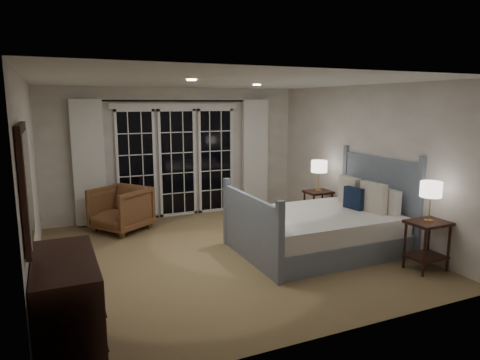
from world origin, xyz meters
name	(u,v)px	position (x,y,z in m)	size (l,w,h in m)	color
floor	(225,254)	(0.00, 0.00, 0.00)	(5.00, 5.00, 0.00)	olive
ceiling	(224,82)	(0.00, 0.00, 2.50)	(5.00, 5.00, 0.00)	silver
wall_left	(31,184)	(-2.50, 0.00, 1.25)	(0.02, 5.00, 2.50)	white
wall_right	(364,161)	(2.50, 0.00, 1.25)	(0.02, 5.00, 2.50)	white
wall_back	(177,153)	(0.00, 2.50, 1.25)	(5.00, 0.02, 2.50)	white
wall_front	(328,210)	(0.00, -2.50, 1.25)	(5.00, 0.02, 2.50)	white
french_doors	(177,161)	(0.00, 2.46, 1.09)	(2.50, 0.04, 2.20)	black
curtain_rod	(177,101)	(0.00, 2.40, 2.25)	(0.03, 0.03, 3.50)	black
curtain_left	(89,163)	(-1.65, 2.38, 1.15)	(0.55, 0.10, 2.25)	white
curtain_right	(255,154)	(1.65, 2.38, 1.15)	(0.55, 0.10, 2.25)	white
downlight_a	(257,85)	(0.80, 0.60, 2.49)	(0.12, 0.12, 0.01)	white
downlight_b	(191,80)	(-0.60, -0.40, 2.49)	(0.12, 0.12, 0.01)	white
bed	(322,228)	(1.41, -0.41, 0.34)	(2.34, 1.69, 1.37)	slate
nightstand_left	(427,238)	(2.23, -1.65, 0.44)	(0.52, 0.41, 0.67)	black
nightstand_right	(318,202)	(2.18, 0.81, 0.41)	(0.47, 0.38, 0.62)	black
lamp_left	(431,190)	(2.23, -1.65, 1.09)	(0.27, 0.27, 0.53)	tan
lamp_right	(319,167)	(2.18, 0.81, 1.07)	(0.29, 0.29, 0.56)	tan
armchair	(121,209)	(-1.21, 1.85, 0.39)	(0.83, 0.85, 0.78)	brown
dresser	(67,307)	(-2.23, -1.79, 0.44)	(0.53, 1.25, 0.89)	black
mirror	(26,185)	(-2.47, -1.79, 1.55)	(0.05, 0.85, 1.00)	black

